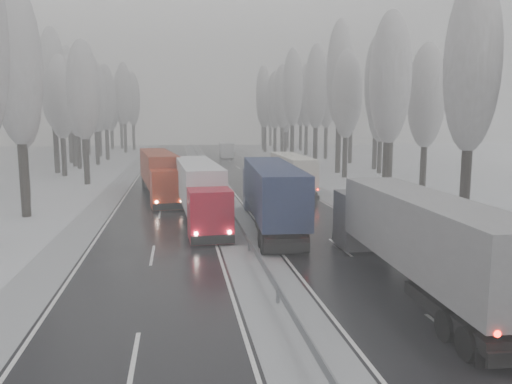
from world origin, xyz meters
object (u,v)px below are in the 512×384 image
object	(u,v)px
box_truck_distant	(226,150)
truck_red_red	(159,171)
truck_cream_box	(290,170)
truck_blue_box	(270,190)
truck_grey_tarp	(413,233)
truck_red_white	(199,187)

from	to	relation	value
box_truck_distant	truck_red_red	world-z (taller)	truck_red_red
truck_cream_box	truck_red_red	size ratio (longest dim) A/B	0.88
truck_blue_box	truck_red_red	size ratio (longest dim) A/B	1.04
truck_grey_tarp	box_truck_distant	distance (m)	75.48
truck_cream_box	truck_red_red	world-z (taller)	truck_red_red
truck_cream_box	truck_blue_box	bearing A→B (deg)	-106.16
truck_cream_box	truck_red_white	world-z (taller)	truck_red_white
truck_blue_box	truck_cream_box	distance (m)	17.37
truck_blue_box	truck_red_white	distance (m)	5.63
truck_grey_tarp	truck_blue_box	size ratio (longest dim) A/B	0.96
truck_cream_box	box_truck_distant	size ratio (longest dim) A/B	1.86
truck_grey_tarp	truck_cream_box	bearing A→B (deg)	89.62
truck_grey_tarp	box_truck_distant	bearing A→B (deg)	92.69
truck_red_red	truck_red_white	bearing A→B (deg)	-81.39
truck_red_white	box_truck_distant	bearing A→B (deg)	79.70
truck_red_red	truck_grey_tarp	bearing A→B (deg)	-74.35
box_truck_distant	truck_red_white	bearing A→B (deg)	-95.52
truck_blue_box	truck_red_red	distance (m)	16.64
truck_cream_box	box_truck_distant	distance (m)	45.94
box_truck_distant	truck_red_red	xyz separation A→B (m)	(-10.97, -47.79, 0.97)
truck_grey_tarp	truck_red_white	size ratio (longest dim) A/B	1.01
box_truck_distant	truck_red_white	xyz separation A→B (m)	(-7.75, -59.23, 0.93)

